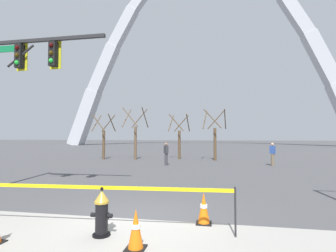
{
  "coord_description": "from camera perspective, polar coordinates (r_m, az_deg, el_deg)",
  "views": [
    {
      "loc": [
        1.89,
        -6.17,
        2.05
      ],
      "look_at": [
        -0.12,
        5.0,
        2.5
      ],
      "focal_mm": 27.43,
      "sensor_mm": 36.0,
      "label": 1
    }
  ],
  "objects": [
    {
      "name": "traffic_signal_gantry",
      "position": [
        11.36,
        -31.21,
        8.3
      ],
      "size": [
        5.02,
        0.44,
        6.0
      ],
      "color": "#232326",
      "rests_on": "ground"
    },
    {
      "name": "traffic_cone_curb_edge",
      "position": [
        5.05,
        -7.18,
        -21.81
      ],
      "size": [
        0.36,
        0.36,
        0.73
      ],
      "color": "black",
      "rests_on": "ground"
    },
    {
      "name": "traffic_cone_by_hydrant",
      "position": [
        6.36,
        7.95,
        -17.68
      ],
      "size": [
        0.36,
        0.36,
        0.73
      ],
      "color": "black",
      "rests_on": "ground"
    },
    {
      "name": "fire_hydrant",
      "position": [
        5.74,
        -14.49,
        -18.21
      ],
      "size": [
        0.46,
        0.48,
        0.99
      ],
      "color": "black",
      "rests_on": "ground"
    },
    {
      "name": "tree_left_mid",
      "position": [
        22.82,
        -7.26,
        -2.32
      ],
      "size": [
        2.09,
        2.1,
        4.55
      ],
      "color": "brown",
      "rests_on": "ground"
    },
    {
      "name": "caution_tape_barrier",
      "position": [
        6.03,
        -16.41,
        -15.04
      ],
      "size": [
        6.1,
        0.38,
        1.01
      ],
      "color": "#232326",
      "rests_on": "ground"
    },
    {
      "name": "pedestrian_standing_center",
      "position": [
        19.26,
        22.22,
        -5.77
      ],
      "size": [
        0.39,
        0.37,
        1.59
      ],
      "color": "brown",
      "rests_on": "ground"
    },
    {
      "name": "ground_plane",
      "position": [
        6.77,
        -6.9,
        -19.88
      ],
      "size": [
        240.0,
        240.0,
        0.0
      ],
      "primitive_type": "plane",
      "color": "#474749"
    },
    {
      "name": "pedestrian_walking_left",
      "position": [
        18.15,
        -0.43,
        -6.17
      ],
      "size": [
        0.37,
        0.39,
        1.59
      ],
      "color": "#38383D",
      "rests_on": "ground"
    },
    {
      "name": "monument_arch",
      "position": [
        57.19,
        8.1,
        15.64
      ],
      "size": [
        61.96,
        2.84,
        44.08
      ],
      "color": "#B2B5BC",
      "rests_on": "ground"
    },
    {
      "name": "tree_center_right",
      "position": [
        22.08,
        10.38,
        -2.6
      ],
      "size": [
        1.98,
        1.99,
        4.3
      ],
      "color": "brown",
      "rests_on": "ground"
    },
    {
      "name": "tree_center_left",
      "position": [
        23.0,
        2.52,
        -2.94
      ],
      "size": [
        1.85,
        1.86,
        4.01
      ],
      "color": "brown",
      "rests_on": "ground"
    },
    {
      "name": "tree_far_left",
      "position": [
        23.56,
        -14.11,
        -2.86
      ],
      "size": [
        1.85,
        1.86,
        4.0
      ],
      "color": "brown",
      "rests_on": "ground"
    }
  ]
}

